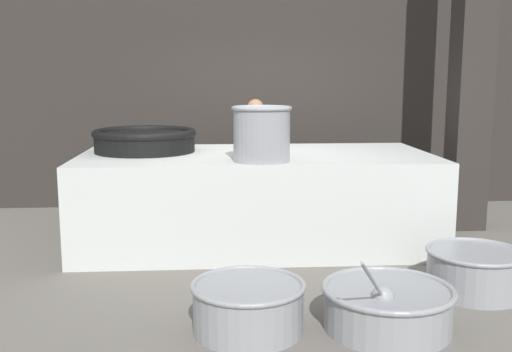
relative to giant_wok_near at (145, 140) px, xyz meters
name	(u,v)px	position (x,y,z in m)	size (l,w,h in m)	color
ground_plane	(256,242)	(1.26, -0.22, -1.17)	(60.00, 60.00, 0.00)	#666059
back_wall	(246,56)	(1.26, 1.93, 1.00)	(9.35, 0.24, 4.35)	#2D2826
support_pillar	(473,52)	(3.92, 0.30, 1.00)	(0.42, 0.42, 4.35)	#2D2826
hearth_platform	(256,198)	(1.26, -0.22, -0.66)	(3.91, 1.89, 1.03)	silver
giant_wok_near	(145,140)	(0.00, 0.00, 0.00)	(1.18, 1.18, 0.26)	black
stock_pot	(262,133)	(1.28, -0.85, 0.15)	(0.61, 0.61, 0.56)	gray
cook	(255,154)	(1.33, 0.98, -0.31)	(0.39, 0.60, 1.59)	#8C6647
prep_bowl_vegetables	(387,305)	(2.09, -2.67, -0.99)	(1.00, 1.21, 0.76)	gray
prep_bowl_meat	(248,304)	(1.04, -2.64, -0.97)	(0.86, 0.86, 0.38)	gray
prep_bowl_extra	(475,269)	(3.07, -1.98, -0.96)	(0.86, 0.86, 0.39)	gray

